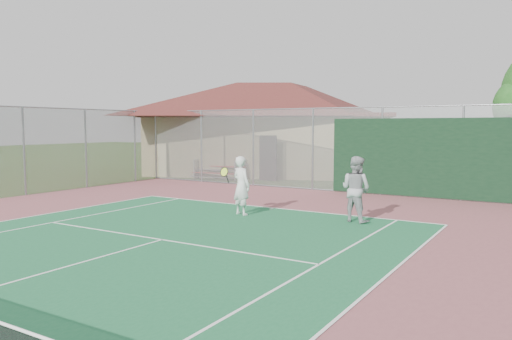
{
  "coord_description": "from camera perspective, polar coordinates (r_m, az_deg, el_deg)",
  "views": [
    {
      "loc": [
        8.09,
        -2.46,
        2.73
      ],
      "look_at": [
        0.93,
        9.2,
        1.54
      ],
      "focal_mm": 35.0,
      "sensor_mm": 36.0,
      "label": 1
    }
  ],
  "objects": [
    {
      "name": "player_white_front",
      "position": [
        15.31,
        -1.71,
        -1.83
      ],
      "size": [
        0.98,
        0.72,
        1.81
      ],
      "rotation": [
        0.0,
        0.0,
        2.85
      ],
      "color": "silver",
      "rests_on": "ground"
    },
    {
      "name": "bleachers",
      "position": [
        26.22,
        -4.03,
        0.18
      ],
      "size": [
        2.84,
        1.85,
        1.01
      ],
      "rotation": [
        0.0,
        0.0,
        0.12
      ],
      "color": "#B53129",
      "rests_on": "ground"
    },
    {
      "name": "side_fence_left",
      "position": [
        23.49,
        -18.87,
        2.33
      ],
      "size": [
        0.08,
        9.0,
        3.5
      ],
      "color": "gray",
      "rests_on": "ground"
    },
    {
      "name": "back_fence",
      "position": [
        20.37,
        14.42,
        1.84
      ],
      "size": [
        20.08,
        0.11,
        3.53
      ],
      "color": "gray",
      "rests_on": "ground"
    },
    {
      "name": "clubhouse",
      "position": [
        29.98,
        2.0,
        5.79
      ],
      "size": [
        16.73,
        13.84,
        6.2
      ],
      "rotation": [
        0.0,
        0.0,
        0.34
      ],
      "color": "tan",
      "rests_on": "ground"
    },
    {
      "name": "player_grey_back",
      "position": [
        14.48,
        11.33,
        -2.22
      ],
      "size": [
        1.06,
        0.91,
        1.87
      ],
      "rotation": [
        0.0,
        0.0,
        2.89
      ],
      "color": "#A1A3A6",
      "rests_on": "ground"
    }
  ]
}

